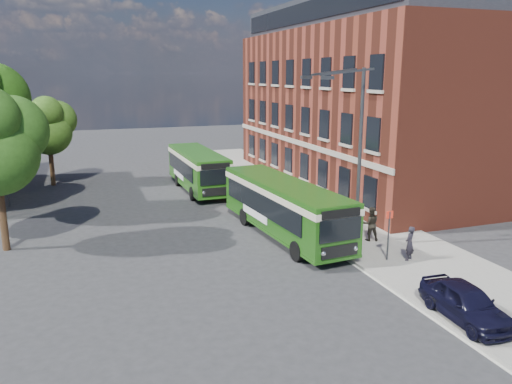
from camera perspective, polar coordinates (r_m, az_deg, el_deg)
name	(u,v)px	position (r m, az deg, el deg)	size (l,w,h in m)	color
ground	(247,247)	(25.84, -1.07, -6.35)	(120.00, 120.00, 0.00)	#2B2B2E
pavement	(305,199)	(35.44, 5.58, -0.80)	(6.00, 48.00, 0.15)	gray
kerb_line	(264,204)	(34.30, 0.96, -1.33)	(0.12, 48.00, 0.01)	beige
brick_office	(365,96)	(41.26, 12.40, 10.66)	(12.10, 26.00, 14.20)	maroon
flagpole	(2,133)	(36.59, -27.07, 6.00)	(0.95, 0.10, 9.00)	#35373A
street_lamp	(353,156)	(24.82, 11.06, 4.02)	(2.96, 2.38, 9.00)	#35373A
bus_stop_sign	(389,232)	(24.18, 14.91, -4.45)	(0.35, 0.08, 2.52)	#35373A
bus_front	(284,204)	(27.16, 3.19, -1.33)	(3.44, 11.32, 3.02)	#1B4C11
bus_rear	(198,167)	(38.13, -6.67, 2.89)	(2.82, 9.85, 3.02)	#225A13
parked_car	(466,302)	(19.59, 22.85, -11.55)	(1.57, 3.91, 1.33)	black
pedestrian_a	(410,243)	(24.56, 17.15, -5.63)	(0.60, 0.39, 1.64)	black
pedestrian_b	(371,224)	(26.84, 12.96, -3.56)	(0.89, 0.69, 1.82)	black
tree_right	(49,125)	(42.38, -22.62, 7.06)	(4.19, 3.98, 7.07)	#362113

